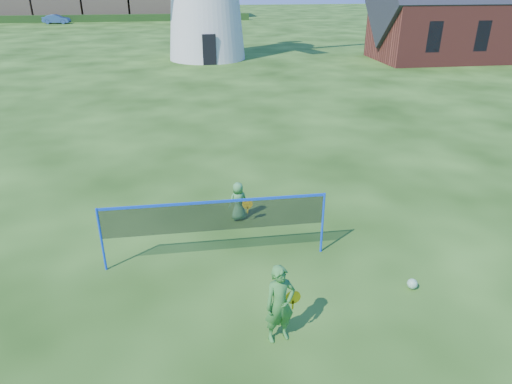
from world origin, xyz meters
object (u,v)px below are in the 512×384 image
at_px(badminton_net, 215,217).
at_px(chapel, 461,17).
at_px(car_right, 56,19).
at_px(player_girl, 280,304).
at_px(play_ball, 412,284).
at_px(player_boy, 238,201).

bearing_deg(badminton_net, chapel, 51.07).
height_order(badminton_net, car_right, badminton_net).
height_order(badminton_net, player_girl, badminton_net).
relative_size(chapel, car_right, 3.62).
height_order(chapel, car_right, chapel).
distance_m(player_girl, car_right, 69.08).
bearing_deg(badminton_net, play_ball, -22.78).
relative_size(chapel, player_girl, 8.72).
height_order(chapel, play_ball, chapel).
xyz_separation_m(chapel, player_girl, (-20.09, -28.75, -2.43)).
bearing_deg(player_girl, player_boy, 79.90).
bearing_deg(chapel, player_girl, -124.95).
distance_m(badminton_net, car_right, 66.21).
bearing_deg(car_right, player_girl, -158.71).
relative_size(player_boy, play_ball, 4.87).
bearing_deg(chapel, car_right, 136.13).
xyz_separation_m(badminton_net, player_boy, (0.74, 1.92, -0.60)).
bearing_deg(player_boy, car_right, -89.61).
xyz_separation_m(badminton_net, car_right, (-18.13, 63.68, -0.53)).
height_order(player_boy, car_right, car_right).
relative_size(badminton_net, play_ball, 22.95).
relative_size(play_ball, car_right, 0.06).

